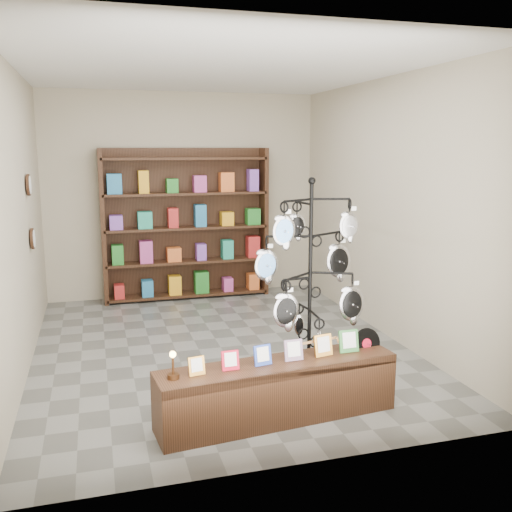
# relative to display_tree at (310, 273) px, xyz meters

# --- Properties ---
(ground) EXTENTS (5.00, 5.00, 0.00)m
(ground) POSITION_rel_display_tree_xyz_m (-0.49, 1.44, -1.13)
(ground) COLOR slate
(ground) RESTS_ON ground
(room_envelope) EXTENTS (5.00, 5.00, 5.00)m
(room_envelope) POSITION_rel_display_tree_xyz_m (-0.49, 1.44, 0.72)
(room_envelope) COLOR #B0A48D
(room_envelope) RESTS_ON ground
(display_tree) EXTENTS (1.00, 0.91, 1.96)m
(display_tree) POSITION_rel_display_tree_xyz_m (0.00, 0.00, 0.00)
(display_tree) COLOR black
(display_tree) RESTS_ON ground
(front_shelf) EXTENTS (2.04, 0.62, 0.71)m
(front_shelf) POSITION_rel_display_tree_xyz_m (-0.41, -0.37, -0.88)
(front_shelf) COLOR black
(front_shelf) RESTS_ON ground
(back_shelving) EXTENTS (2.42, 0.36, 2.20)m
(back_shelving) POSITION_rel_display_tree_xyz_m (-0.49, 3.74, -0.10)
(back_shelving) COLOR black
(back_shelving) RESTS_ON ground
(wall_clocks) EXTENTS (0.03, 0.24, 0.84)m
(wall_clocks) POSITION_rel_display_tree_xyz_m (-2.46, 2.24, 0.37)
(wall_clocks) COLOR black
(wall_clocks) RESTS_ON ground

